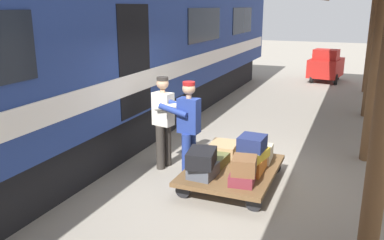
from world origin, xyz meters
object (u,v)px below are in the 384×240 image
object	(u,v)px
suitcase_olive_duffel	(214,160)
suitcase_burgundy_valise	(242,178)
suitcase_black_hardshell	(201,158)
suitcase_tan_vintage	(224,149)
suitcase_orange_carryall	(251,164)
porter_in_overalls	(188,126)
suitcase_brown_leather	(244,165)
porter_by_door	(164,120)
suitcase_yellow_case	(253,154)
suitcase_cream_canvas	(258,153)
suitcase_navy_fabric	(252,143)
baggage_tug	(326,66)
suitcase_slate_roller	(203,170)
train_car	(68,51)
luggage_cart	(232,170)

from	to	relation	value
suitcase_olive_duffel	suitcase_burgundy_valise	size ratio (longest dim) A/B	1.14
suitcase_black_hardshell	suitcase_tan_vintage	bearing A→B (deg)	-90.83
suitcase_orange_carryall	porter_in_overalls	world-z (taller)	porter_in_overalls
suitcase_burgundy_valise	suitcase_brown_leather	world-z (taller)	suitcase_brown_leather
porter_by_door	suitcase_orange_carryall	bearing A→B (deg)	170.69
suitcase_yellow_case	suitcase_black_hardshell	world-z (taller)	suitcase_black_hardshell
suitcase_cream_canvas	suitcase_orange_carryall	bearing A→B (deg)	90.00
suitcase_burgundy_valise	suitcase_cream_canvas	bearing A→B (deg)	-90.00
suitcase_orange_carryall	suitcase_tan_vintage	bearing A→B (deg)	-39.13
suitcase_navy_fabric	baggage_tug	distance (m)	10.87
suitcase_burgundy_valise	baggage_tug	xyz separation A→B (m)	(-0.26, -11.37, 0.24)
suitcase_burgundy_valise	suitcase_brown_leather	distance (m)	0.21
suitcase_cream_canvas	suitcase_slate_roller	size ratio (longest dim) A/B	1.03
suitcase_black_hardshell	suitcase_cream_canvas	bearing A→B (deg)	-121.34
suitcase_olive_duffel	suitcase_yellow_case	distance (m)	0.71
suitcase_cream_canvas	suitcase_black_hardshell	bearing A→B (deg)	58.66
train_car	suitcase_tan_vintage	distance (m)	3.57
suitcase_yellow_case	porter_by_door	xyz separation A→B (m)	(1.74, -0.31, 0.32)
suitcase_slate_roller	train_car	bearing A→B (deg)	-15.46
luggage_cart	suitcase_orange_carryall	bearing A→B (deg)	180.00
suitcase_navy_fabric	suitcase_olive_duffel	bearing A→B (deg)	-1.63
train_car	suitcase_yellow_case	world-z (taller)	train_car
porter_by_door	suitcase_brown_leather	bearing A→B (deg)	154.97
suitcase_orange_carryall	suitcase_navy_fabric	world-z (taller)	suitcase_navy_fabric
suitcase_cream_canvas	porter_in_overalls	size ratio (longest dim) A/B	0.29
suitcase_orange_carryall	porter_by_door	bearing A→B (deg)	-9.31
train_car	suitcase_yellow_case	xyz separation A→B (m)	(-3.85, 0.39, -1.45)
luggage_cart	porter_by_door	size ratio (longest dim) A/B	1.11
suitcase_slate_roller	baggage_tug	world-z (taller)	baggage_tug
suitcase_olive_duffel	suitcase_yellow_case	world-z (taller)	suitcase_yellow_case
train_car	suitcase_olive_duffel	xyz separation A→B (m)	(-3.17, 0.36, -1.67)
suitcase_olive_duffel	suitcase_brown_leather	bearing A→B (deg)	141.49
porter_by_door	baggage_tug	size ratio (longest dim) A/B	0.93
suitcase_olive_duffel	suitcase_yellow_case	xyz separation A→B (m)	(-0.68, 0.03, 0.21)
baggage_tug	luggage_cart	bearing A→B (deg)	86.94
suitcase_orange_carryall	baggage_tug	bearing A→B (deg)	-91.38
suitcase_burgundy_valise	suitcase_yellow_case	world-z (taller)	suitcase_yellow_case
suitcase_burgundy_valise	suitcase_black_hardshell	bearing A→B (deg)	3.05
suitcase_tan_vintage	suitcase_yellow_case	xyz separation A→B (m)	(-0.68, 0.55, 0.19)
suitcase_olive_duffel	suitcase_brown_leather	xyz separation A→B (m)	(-0.66, 0.53, 0.21)
suitcase_burgundy_valise	baggage_tug	distance (m)	11.37
luggage_cart	suitcase_navy_fabric	world-z (taller)	suitcase_navy_fabric
luggage_cart	suitcase_olive_duffel	world-z (taller)	suitcase_olive_duffel
luggage_cart	suitcase_slate_roller	xyz separation A→B (m)	(0.32, 0.52, 0.15)
suitcase_olive_duffel	porter_by_door	distance (m)	1.23
suitcase_brown_leather	porter_in_overalls	xyz separation A→B (m)	(1.16, -0.57, 0.33)
suitcase_slate_roller	suitcase_orange_carryall	bearing A→B (deg)	-140.87
luggage_cart	baggage_tug	xyz separation A→B (m)	(-0.58, -10.85, 0.36)
train_car	suitcase_cream_canvas	world-z (taller)	train_car
suitcase_yellow_case	porter_in_overalls	size ratio (longest dim) A/B	0.32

